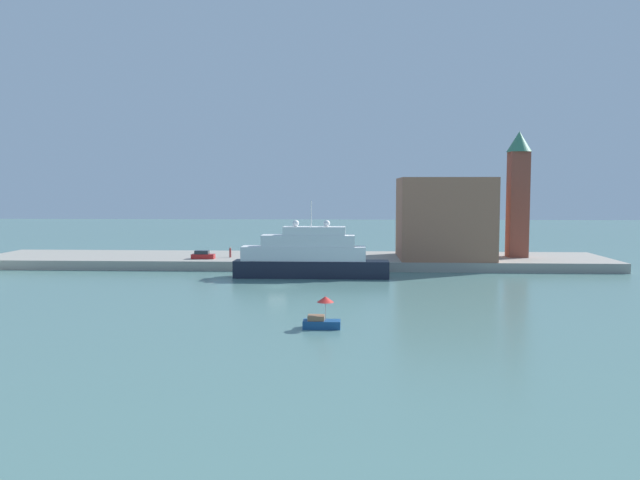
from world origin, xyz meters
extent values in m
plane|color=slate|center=(0.00, 0.00, 0.00)|extent=(400.00, 400.00, 0.00)
cube|color=gray|center=(0.00, 25.48, 0.79)|extent=(110.00, 18.97, 1.59)
cube|color=black|center=(4.16, 9.22, 1.31)|extent=(23.63, 3.69, 2.62)
cube|color=white|center=(2.98, 9.22, 3.70)|extent=(18.91, 3.40, 2.16)
cube|color=white|center=(3.69, 9.22, 5.66)|extent=(14.18, 3.10, 1.75)
cube|color=white|center=(4.64, 9.22, 7.17)|extent=(9.45, 2.81, 1.28)
cylinder|color=silver|center=(4.16, 9.22, 9.78)|extent=(0.16, 0.16, 3.92)
sphere|color=white|center=(6.53, 9.22, 8.33)|extent=(1.02, 1.02, 1.02)
sphere|color=white|center=(1.80, 9.22, 8.33)|extent=(1.02, 1.02, 1.02)
cube|color=navy|center=(7.41, -26.20, 0.39)|extent=(3.63, 1.60, 0.78)
cube|color=#8C6647|center=(6.86, -26.20, 1.03)|extent=(1.60, 1.28, 0.49)
cylinder|color=#B2B2B2|center=(7.77, -26.20, 1.67)|extent=(0.06, 0.06, 1.79)
cone|color=red|center=(7.77, -26.20, 2.85)|extent=(1.63, 1.63, 0.57)
cube|color=#9E664C|center=(26.33, 23.59, 8.53)|extent=(15.62, 14.67, 13.88)
cube|color=brown|center=(39.45, 25.85, 10.80)|extent=(3.32, 3.32, 18.41)
cone|color=#387A5B|center=(39.45, 25.85, 21.79)|extent=(4.32, 4.32, 3.57)
cube|color=#B21E1E|center=(-15.16, 20.26, 1.99)|extent=(3.93, 1.64, 0.81)
cube|color=#262D33|center=(-15.35, 20.26, 2.71)|extent=(2.36, 1.48, 0.62)
cylinder|color=maroon|center=(-10.91, 22.63, 2.38)|extent=(0.36, 0.36, 1.59)
sphere|color=tan|center=(-10.91, 22.63, 3.30)|extent=(0.24, 0.24, 0.24)
cylinder|color=black|center=(2.03, 17.10, 1.91)|extent=(0.39, 0.39, 0.65)
camera|label=1|loc=(10.20, -86.53, 13.41)|focal=35.46mm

